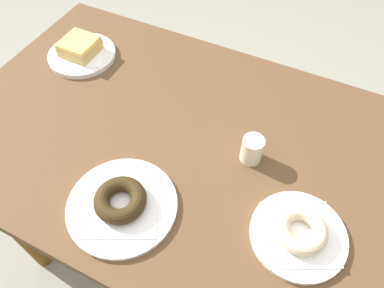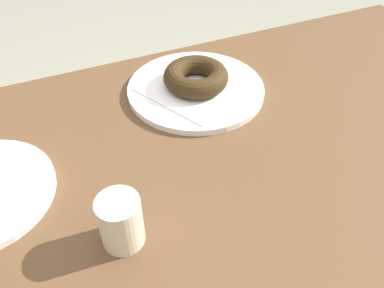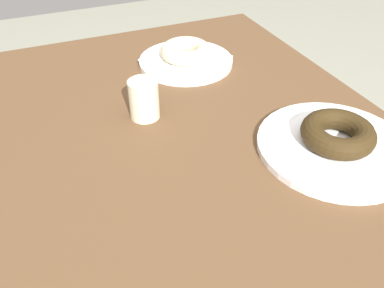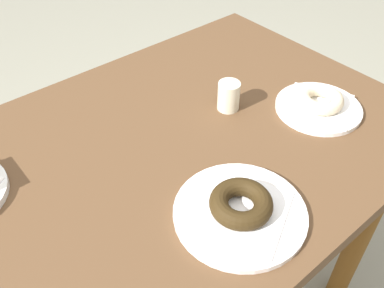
{
  "view_description": "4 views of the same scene",
  "coord_description": "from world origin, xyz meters",
  "px_view_note": "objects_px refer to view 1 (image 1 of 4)",
  "views": [
    {
      "loc": [
        -0.29,
        0.48,
        1.46
      ],
      "look_at": [
        -0.07,
        0.03,
        0.81
      ],
      "focal_mm": 33.68,
      "sensor_mm": 36.0,
      "label": 1
    },
    {
      "loc": [
        -0.23,
        -0.3,
        1.17
      ],
      "look_at": [
        -0.06,
        0.08,
        0.79
      ],
      "focal_mm": 36.81,
      "sensor_mm": 36.0,
      "label": 2
    },
    {
      "loc": [
        0.36,
        -0.17,
        1.15
      ],
      "look_at": [
        -0.06,
        0.01,
        0.79
      ],
      "focal_mm": 37.16,
      "sensor_mm": 36.0,
      "label": 3
    },
    {
      "loc": [
        0.37,
        0.52,
        1.35
      ],
      "look_at": [
        -0.03,
        0.04,
        0.79
      ],
      "focal_mm": 39.11,
      "sensor_mm": 36.0,
      "label": 4
    }
  ],
  "objects_px": {
    "donut_sugar_ring": "(301,230)",
    "donut_glazed_square": "(80,46)",
    "donut_chocolate_ring": "(120,200)",
    "plate_glazed_square": "(82,55)",
    "plate_sugar_ring": "(298,235)",
    "sugar_jar": "(252,150)",
    "plate_chocolate_ring": "(122,206)"
  },
  "relations": [
    {
      "from": "donut_sugar_ring",
      "to": "plate_chocolate_ring",
      "type": "bearing_deg",
      "value": 15.89
    },
    {
      "from": "donut_sugar_ring",
      "to": "donut_glazed_square",
      "type": "height_order",
      "value": "donut_glazed_square"
    },
    {
      "from": "donut_glazed_square",
      "to": "sugar_jar",
      "type": "xyz_separation_m",
      "value": [
        -0.58,
        0.13,
        -0.0
      ]
    },
    {
      "from": "donut_sugar_ring",
      "to": "sugar_jar",
      "type": "distance_m",
      "value": 0.21
    },
    {
      "from": "donut_sugar_ring",
      "to": "donut_chocolate_ring",
      "type": "relative_size",
      "value": 0.95
    },
    {
      "from": "donut_chocolate_ring",
      "to": "donut_glazed_square",
      "type": "bearing_deg",
      "value": -44.26
    },
    {
      "from": "donut_sugar_ring",
      "to": "plate_chocolate_ring",
      "type": "xyz_separation_m",
      "value": [
        0.36,
        0.1,
        -0.02
      ]
    },
    {
      "from": "donut_sugar_ring",
      "to": "plate_glazed_square",
      "type": "xyz_separation_m",
      "value": [
        0.73,
        -0.27,
        -0.02
      ]
    },
    {
      "from": "sugar_jar",
      "to": "donut_sugar_ring",
      "type": "bearing_deg",
      "value": 138.13
    },
    {
      "from": "plate_sugar_ring",
      "to": "donut_glazed_square",
      "type": "height_order",
      "value": "donut_glazed_square"
    },
    {
      "from": "plate_sugar_ring",
      "to": "sugar_jar",
      "type": "distance_m",
      "value": 0.21
    },
    {
      "from": "donut_chocolate_ring",
      "to": "plate_sugar_ring",
      "type": "bearing_deg",
      "value": -164.11
    },
    {
      "from": "donut_glazed_square",
      "to": "donut_chocolate_ring",
      "type": "bearing_deg",
      "value": 135.74
    },
    {
      "from": "plate_sugar_ring",
      "to": "sugar_jar",
      "type": "xyz_separation_m",
      "value": [
        0.16,
        -0.14,
        0.03
      ]
    },
    {
      "from": "donut_sugar_ring",
      "to": "donut_glazed_square",
      "type": "distance_m",
      "value": 0.78
    },
    {
      "from": "plate_chocolate_ring",
      "to": "donut_chocolate_ring",
      "type": "height_order",
      "value": "donut_chocolate_ring"
    },
    {
      "from": "plate_sugar_ring",
      "to": "plate_glazed_square",
      "type": "xyz_separation_m",
      "value": [
        0.73,
        -0.27,
        0.0
      ]
    },
    {
      "from": "plate_sugar_ring",
      "to": "donut_chocolate_ring",
      "type": "xyz_separation_m",
      "value": [
        0.36,
        0.1,
        0.03
      ]
    },
    {
      "from": "plate_sugar_ring",
      "to": "donut_glazed_square",
      "type": "xyz_separation_m",
      "value": [
        0.73,
        -0.27,
        0.03
      ]
    },
    {
      "from": "donut_sugar_ring",
      "to": "donut_glazed_square",
      "type": "relative_size",
      "value": 1.1
    },
    {
      "from": "donut_sugar_ring",
      "to": "plate_glazed_square",
      "type": "distance_m",
      "value": 0.78
    },
    {
      "from": "plate_chocolate_ring",
      "to": "donut_glazed_square",
      "type": "height_order",
      "value": "donut_glazed_square"
    },
    {
      "from": "donut_sugar_ring",
      "to": "donut_glazed_square",
      "type": "xyz_separation_m",
      "value": [
        0.73,
        -0.27,
        0.01
      ]
    },
    {
      "from": "donut_glazed_square",
      "to": "sugar_jar",
      "type": "distance_m",
      "value": 0.59
    },
    {
      "from": "plate_chocolate_ring",
      "to": "donut_chocolate_ring",
      "type": "xyz_separation_m",
      "value": [
        0.0,
        0.0,
        0.03
      ]
    },
    {
      "from": "plate_sugar_ring",
      "to": "sugar_jar",
      "type": "relative_size",
      "value": 2.88
    },
    {
      "from": "donut_chocolate_ring",
      "to": "sugar_jar",
      "type": "distance_m",
      "value": 0.31
    },
    {
      "from": "plate_sugar_ring",
      "to": "donut_sugar_ring",
      "type": "xyz_separation_m",
      "value": [
        0.0,
        0.0,
        0.02
      ]
    },
    {
      "from": "sugar_jar",
      "to": "donut_chocolate_ring",
      "type": "bearing_deg",
      "value": 50.12
    },
    {
      "from": "plate_sugar_ring",
      "to": "donut_sugar_ring",
      "type": "relative_size",
      "value": 1.87
    },
    {
      "from": "plate_chocolate_ring",
      "to": "donut_chocolate_ring",
      "type": "relative_size",
      "value": 2.13
    },
    {
      "from": "plate_sugar_ring",
      "to": "donut_sugar_ring",
      "type": "height_order",
      "value": "donut_sugar_ring"
    }
  ]
}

